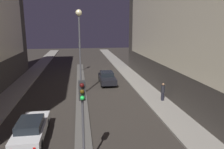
# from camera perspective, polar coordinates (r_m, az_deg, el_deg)

# --- Properties ---
(building_right) EXTENTS (6.01, 31.46, 18.63)m
(building_right) POSITION_cam_1_polar(r_m,az_deg,el_deg) (23.94, 20.94, 17.16)
(building_right) COLOR #423D38
(building_right) RESTS_ON ground
(median_strip) EXTENTS (1.06, 34.06, 0.11)m
(median_strip) POSITION_cam_1_polar(r_m,az_deg,el_deg) (24.28, -8.04, -4.37)
(median_strip) COLOR #56544F
(median_strip) RESTS_ON ground
(traffic_light_near) EXTENTS (0.32, 0.42, 4.53)m
(traffic_light_near) POSITION_cam_1_polar(r_m,az_deg,el_deg) (10.33, -7.70, -8.23)
(traffic_light_near) COLOR #4C4C51
(traffic_light_near) RESTS_ON median_strip
(traffic_light_mid) EXTENTS (0.32, 0.42, 4.53)m
(traffic_light_mid) POSITION_cam_1_polar(r_m,az_deg,el_deg) (34.55, -8.44, 6.41)
(traffic_light_mid) COLOR #4C4C51
(traffic_light_mid) RESTS_ON median_strip
(street_lamp) EXTENTS (0.61, 0.61, 8.52)m
(street_lamp) POSITION_cam_1_polar(r_m,az_deg,el_deg) (21.99, -8.51, 10.53)
(street_lamp) COLOR #4C4C51
(street_lamp) RESTS_ON median_strip
(car_left_lane) EXTENTS (1.70, 4.71, 1.40)m
(car_left_lane) POSITION_cam_1_polar(r_m,az_deg,el_deg) (15.14, -20.32, -13.11)
(car_left_lane) COLOR silver
(car_left_lane) RESTS_ON ground
(car_right_lane) EXTENTS (1.83, 4.54, 1.47)m
(car_right_lane) POSITION_cam_1_polar(r_m,az_deg,el_deg) (27.19, -1.33, -0.88)
(car_right_lane) COLOR black
(car_right_lane) RESTS_ON ground
(pedestrian_on_right_sidewalk) EXTENTS (0.39, 0.39, 1.69)m
(pedestrian_on_right_sidewalk) POSITION_cam_1_polar(r_m,az_deg,el_deg) (21.22, 13.14, -4.34)
(pedestrian_on_right_sidewalk) COLOR black
(pedestrian_on_right_sidewalk) RESTS_ON sidewalk_right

